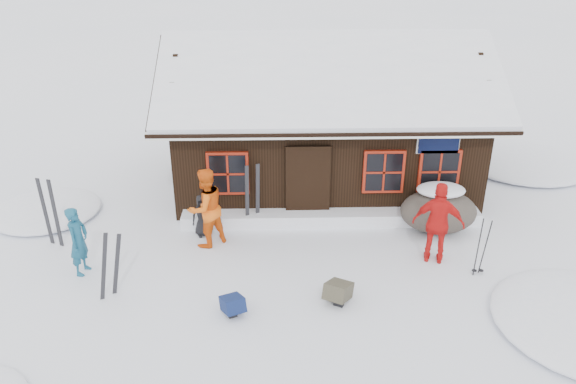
{
  "coord_description": "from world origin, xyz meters",
  "views": [
    {
      "loc": [
        0.07,
        -10.43,
        6.89
      ],
      "look_at": [
        0.37,
        1.41,
        1.3
      ],
      "focal_mm": 35.0,
      "sensor_mm": 36.0,
      "label": 1
    }
  ],
  "objects_px": {
    "boulder": "(438,210)",
    "skier_orange_left": "(206,208)",
    "skier_teal": "(78,241)",
    "skier_orange_right": "(438,223)",
    "ski_poles": "(482,248)",
    "backpack_olive": "(338,294)",
    "skier_crouched": "(202,215)",
    "ski_pair_left": "(110,266)",
    "backpack_blue": "(233,307)"
  },
  "relations": [
    {
      "from": "boulder",
      "to": "skier_orange_left",
      "type": "bearing_deg",
      "value": -174.42
    },
    {
      "from": "skier_teal",
      "to": "boulder",
      "type": "relative_size",
      "value": 0.84
    },
    {
      "from": "skier_orange_left",
      "to": "skier_orange_right",
      "type": "bearing_deg",
      "value": 129.61
    },
    {
      "from": "skier_orange_left",
      "to": "ski_poles",
      "type": "relative_size",
      "value": 1.4
    },
    {
      "from": "backpack_olive",
      "to": "ski_poles",
      "type": "bearing_deg",
      "value": 44.39
    },
    {
      "from": "skier_teal",
      "to": "skier_orange_right",
      "type": "distance_m",
      "value": 7.86
    },
    {
      "from": "backpack_olive",
      "to": "skier_orange_right",
      "type": "bearing_deg",
      "value": 60.22
    },
    {
      "from": "ski_poles",
      "to": "skier_teal",
      "type": "bearing_deg",
      "value": 178.08
    },
    {
      "from": "skier_teal",
      "to": "boulder",
      "type": "distance_m",
      "value": 8.47
    },
    {
      "from": "skier_teal",
      "to": "ski_poles",
      "type": "distance_m",
      "value": 8.68
    },
    {
      "from": "skier_orange_left",
      "to": "skier_teal",
      "type": "bearing_deg",
      "value": -17.16
    },
    {
      "from": "skier_teal",
      "to": "skier_crouched",
      "type": "xyz_separation_m",
      "value": [
        2.47,
        1.59,
        -0.25
      ]
    },
    {
      "from": "skier_crouched",
      "to": "ski_pair_left",
      "type": "xyz_separation_m",
      "value": [
        -1.57,
        -2.47,
        0.16
      ]
    },
    {
      "from": "skier_orange_right",
      "to": "ski_poles",
      "type": "distance_m",
      "value": 1.04
    },
    {
      "from": "skier_orange_left",
      "to": "backpack_olive",
      "type": "height_order",
      "value": "skier_orange_left"
    },
    {
      "from": "skier_teal",
      "to": "skier_crouched",
      "type": "distance_m",
      "value": 2.95
    },
    {
      "from": "ski_pair_left",
      "to": "ski_poles",
      "type": "height_order",
      "value": "ski_pair_left"
    },
    {
      "from": "skier_orange_left",
      "to": "skier_orange_right",
      "type": "height_order",
      "value": "skier_orange_left"
    },
    {
      "from": "skier_orange_left",
      "to": "skier_orange_right",
      "type": "relative_size",
      "value": 1.01
    },
    {
      "from": "skier_crouched",
      "to": "backpack_olive",
      "type": "distance_m",
      "value": 4.14
    },
    {
      "from": "ski_pair_left",
      "to": "skier_crouched",
      "type": "bearing_deg",
      "value": 39.81
    },
    {
      "from": "skier_crouched",
      "to": "backpack_blue",
      "type": "distance_m",
      "value": 3.29
    },
    {
      "from": "skier_crouched",
      "to": "ski_pair_left",
      "type": "relative_size",
      "value": 0.72
    },
    {
      "from": "ski_poles",
      "to": "skier_crouched",
      "type": "bearing_deg",
      "value": 163.15
    },
    {
      "from": "ski_pair_left",
      "to": "backpack_olive",
      "type": "relative_size",
      "value": 2.49
    },
    {
      "from": "skier_teal",
      "to": "ski_pair_left",
      "type": "distance_m",
      "value": 1.26
    },
    {
      "from": "boulder",
      "to": "ski_pair_left",
      "type": "xyz_separation_m",
      "value": [
        -7.39,
        -2.58,
        0.14
      ]
    },
    {
      "from": "skier_orange_right",
      "to": "backpack_olive",
      "type": "xyz_separation_m",
      "value": [
        -2.35,
        -1.46,
        -0.8
      ]
    },
    {
      "from": "skier_teal",
      "to": "skier_orange_right",
      "type": "xyz_separation_m",
      "value": [
        7.85,
        0.26,
        0.18
      ]
    },
    {
      "from": "skier_teal",
      "to": "backpack_olive",
      "type": "distance_m",
      "value": 5.66
    },
    {
      "from": "skier_orange_left",
      "to": "skier_orange_right",
      "type": "xyz_separation_m",
      "value": [
        5.23,
        -0.89,
        -0.01
      ]
    },
    {
      "from": "skier_orange_left",
      "to": "skier_crouched",
      "type": "height_order",
      "value": "skier_orange_left"
    },
    {
      "from": "skier_orange_right",
      "to": "backpack_blue",
      "type": "xyz_separation_m",
      "value": [
        -4.46,
        -1.81,
        -0.82
      ]
    },
    {
      "from": "backpack_blue",
      "to": "boulder",
      "type": "bearing_deg",
      "value": 10.09
    },
    {
      "from": "skier_teal",
      "to": "ski_poles",
      "type": "height_order",
      "value": "skier_teal"
    },
    {
      "from": "skier_orange_left",
      "to": "skier_crouched",
      "type": "xyz_separation_m",
      "value": [
        -0.15,
        0.44,
        -0.43
      ]
    },
    {
      "from": "boulder",
      "to": "backpack_blue",
      "type": "relative_size",
      "value": 3.61
    },
    {
      "from": "boulder",
      "to": "backpack_olive",
      "type": "height_order",
      "value": "boulder"
    },
    {
      "from": "skier_teal",
      "to": "backpack_olive",
      "type": "xyz_separation_m",
      "value": [
        5.5,
        -1.2,
        -0.63
      ]
    },
    {
      "from": "skier_orange_right",
      "to": "boulder",
      "type": "height_order",
      "value": "skier_orange_right"
    },
    {
      "from": "skier_crouched",
      "to": "skier_orange_left",
      "type": "bearing_deg",
      "value": -88.61
    },
    {
      "from": "skier_crouched",
      "to": "ski_poles",
      "type": "xyz_separation_m",
      "value": [
        6.21,
        -1.88,
        0.11
      ]
    },
    {
      "from": "skier_orange_left",
      "to": "skier_orange_right",
      "type": "distance_m",
      "value": 5.3
    },
    {
      "from": "backpack_blue",
      "to": "skier_orange_left",
      "type": "bearing_deg",
      "value": 82.48
    },
    {
      "from": "ski_pair_left",
      "to": "backpack_blue",
      "type": "xyz_separation_m",
      "value": [
        2.49,
        -0.66,
        -0.56
      ]
    },
    {
      "from": "ski_pair_left",
      "to": "ski_poles",
      "type": "distance_m",
      "value": 7.8
    },
    {
      "from": "skier_crouched",
      "to": "boulder",
      "type": "bearing_deg",
      "value": -16.76
    },
    {
      "from": "skier_orange_left",
      "to": "backpack_blue",
      "type": "relative_size",
      "value": 3.71
    },
    {
      "from": "backpack_blue",
      "to": "backpack_olive",
      "type": "bearing_deg",
      "value": -14.1
    },
    {
      "from": "skier_orange_right",
      "to": "backpack_olive",
      "type": "height_order",
      "value": "skier_orange_right"
    }
  ]
}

